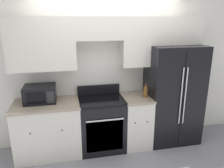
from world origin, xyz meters
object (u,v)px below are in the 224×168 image
at_px(microwave, 40,94).
at_px(refrigerator, 171,94).
at_px(bottle, 146,91).
at_px(oven_range, 102,123).

bearing_deg(microwave, refrigerator, -0.49).
bearing_deg(bottle, refrigerator, 12.47).
bearing_deg(bottle, oven_range, 176.35).
xyz_separation_m(refrigerator, bottle, (-0.54, -0.12, 0.12)).
bearing_deg(oven_range, bottle, -3.65).
height_order(microwave, bottle, microwave).
distance_m(oven_range, refrigerator, 1.36).
bearing_deg(bottle, microwave, 175.39).
bearing_deg(oven_range, microwave, 174.64).
distance_m(microwave, bottle, 1.72).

